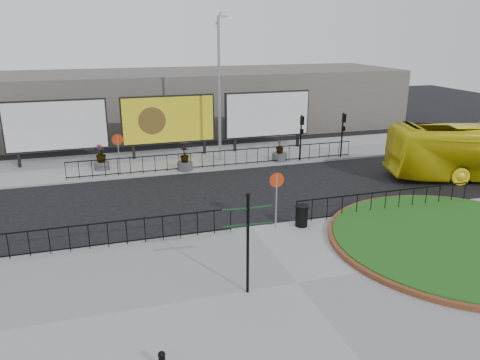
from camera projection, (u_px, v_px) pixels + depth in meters
name	position (u px, v px, depth m)	size (l,w,h in m)	color
ground	(251.00, 229.00, 20.43)	(90.00, 90.00, 0.00)	black
pavement_near	(297.00, 284.00, 15.86)	(30.00, 10.00, 0.12)	gray
pavement_far	(195.00, 159.00, 31.33)	(44.00, 6.00, 0.12)	gray
brick_edge	(459.00, 240.00, 18.81)	(10.40, 10.40, 0.18)	brown
grass_lawn	(459.00, 240.00, 18.81)	(10.00, 10.00, 0.22)	#1C4A13
railing_near_left	(108.00, 234.00, 18.28)	(10.00, 0.10, 1.10)	black
railing_near_right	(385.00, 202.00, 21.76)	(9.00, 0.10, 1.10)	black
railing_far	(219.00, 159.00, 28.97)	(18.00, 0.10, 1.10)	black
speed_sign_far	(118.00, 146.00, 27.01)	(0.64, 0.07, 2.47)	gray
speed_sign_near	(277.00, 188.00, 19.76)	(0.64, 0.07, 2.47)	gray
billboard_left	(56.00, 126.00, 29.07)	(6.20, 0.31, 4.10)	black
billboard_mid	(168.00, 120.00, 31.02)	(6.20, 0.31, 4.10)	black
billboard_right	(267.00, 115.00, 32.97)	(6.20, 0.31, 4.10)	black
lamp_post	(219.00, 88.00, 29.39)	(0.74, 0.18, 9.23)	gray
signal_pole_a	(301.00, 131.00, 30.10)	(0.22, 0.26, 3.00)	black
signal_pole_b	(343.00, 128.00, 30.93)	(0.22, 0.26, 3.00)	black
building_backdrop	(170.00, 101.00, 39.69)	(40.00, 10.00, 5.00)	#5A564F
fingerpost_sign	(248.00, 234.00, 14.65)	(1.61, 0.35, 3.44)	black
litter_bin	(302.00, 216.00, 20.29)	(0.58, 0.58, 0.95)	black
planter_a	(101.00, 159.00, 28.54)	(0.90, 0.90, 1.55)	#4C4C4F
planter_b	(185.00, 161.00, 28.46)	(0.94, 0.94, 1.47)	#4C4C4F
planter_c	(280.00, 153.00, 30.52)	(0.98, 0.98, 1.41)	#4C4C4F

